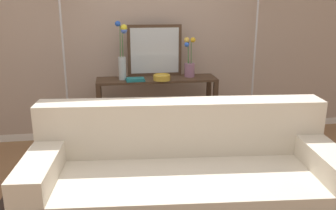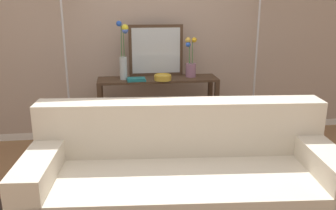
% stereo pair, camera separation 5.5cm
% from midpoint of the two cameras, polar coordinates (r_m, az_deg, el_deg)
% --- Properties ---
extents(back_wall, '(12.00, 0.15, 3.04)m').
position_cam_midpoint_polar(back_wall, '(4.46, -4.67, 14.18)').
color(back_wall, white).
rests_on(back_wall, ground).
extents(couch, '(2.46, 1.16, 0.88)m').
position_cam_midpoint_polar(couch, '(2.95, 2.91, -11.61)').
color(couch, beige).
rests_on(couch, ground).
extents(console_table, '(1.38, 0.35, 0.81)m').
position_cam_midpoint_polar(console_table, '(4.22, -1.22, 0.94)').
color(console_table, '#473323').
rests_on(console_table, ground).
extents(floor_lamp_left, '(0.28, 0.28, 1.95)m').
position_cam_midpoint_polar(floor_lamp_left, '(4.14, -16.09, 13.65)').
color(floor_lamp_left, silver).
rests_on(floor_lamp_left, ground).
extents(floor_lamp_right, '(0.28, 0.28, 1.97)m').
position_cam_midpoint_polar(floor_lamp_right, '(4.42, 14.63, 14.04)').
color(floor_lamp_right, silver).
rests_on(floor_lamp_right, ground).
extents(wall_mirror, '(0.63, 0.02, 0.60)m').
position_cam_midpoint_polar(wall_mirror, '(4.25, -1.54, 8.62)').
color(wall_mirror, '#473323').
rests_on(wall_mirror, console_table).
extents(vase_tall_flowers, '(0.13, 0.08, 0.65)m').
position_cam_midpoint_polar(vase_tall_flowers, '(4.08, -6.68, 8.00)').
color(vase_tall_flowers, silver).
rests_on(vase_tall_flowers, console_table).
extents(vase_short_flowers, '(0.13, 0.12, 0.46)m').
position_cam_midpoint_polar(vase_short_flowers, '(4.22, 3.97, 6.55)').
color(vase_short_flowers, gray).
rests_on(vase_short_flowers, console_table).
extents(fruit_bowl, '(0.19, 0.19, 0.06)m').
position_cam_midpoint_polar(fruit_bowl, '(4.06, -0.45, 4.41)').
color(fruit_bowl, gold).
rests_on(fruit_bowl, console_table).
extents(book_stack, '(0.21, 0.16, 0.03)m').
position_cam_midpoint_polar(book_stack, '(4.04, -4.65, 4.06)').
color(book_stack, '#1E7075').
rests_on(book_stack, console_table).
extents(book_row_under_console, '(0.41, 0.18, 0.12)m').
position_cam_midpoint_polar(book_row_under_console, '(4.36, -5.92, -5.67)').
color(book_row_under_console, slate).
rests_on(book_row_under_console, ground).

